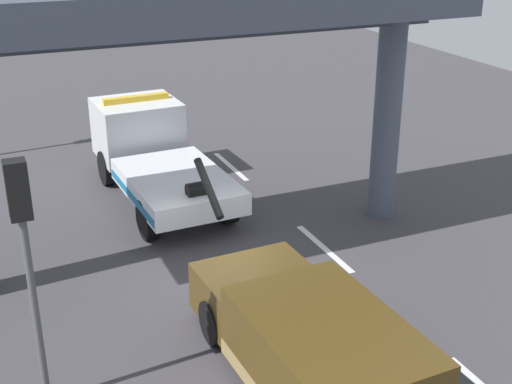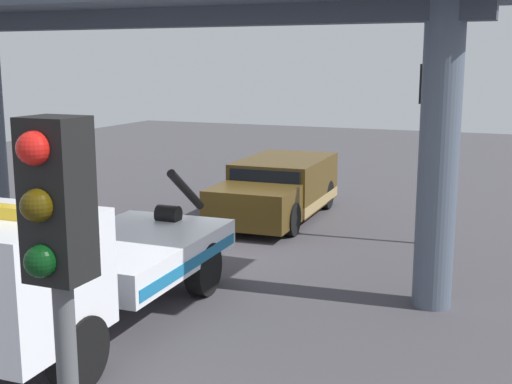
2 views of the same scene
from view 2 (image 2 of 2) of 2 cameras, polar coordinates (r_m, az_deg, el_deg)
The scene contains 8 objects.
ground_plane at distance 15.04m, azimuth -3.95°, elevation -5.75°, with size 60.00×40.00×0.10m, color #423F44.
lane_stripe_west at distance 21.41m, azimuth -3.23°, elevation -0.53°, with size 2.60×0.16×0.01m, color silver.
lane_stripe_mid at distance 16.36m, azimuth -12.43°, elevation -4.41°, with size 2.60×0.16×0.01m, color silver.
tow_truck_white at distance 10.68m, azimuth -15.83°, elevation -6.17°, with size 7.29×2.59×2.46m.
towed_van_green at distance 18.70m, azimuth 1.92°, elevation 0.21°, with size 5.27×2.36×1.58m.
overpass_structure at distance 13.44m, azimuth -6.49°, elevation 15.22°, with size 3.60×11.96×6.07m.
traffic_light_near at distance 16.07m, azimuth 14.20°, elevation 6.40°, with size 0.39×0.32×4.22m.
traffic_light_far at distance 3.94m, azimuth -16.15°, elevation -9.63°, with size 0.39×0.32×4.00m.
Camera 2 is at (12.87, 6.47, 4.28)m, focal length 47.20 mm.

